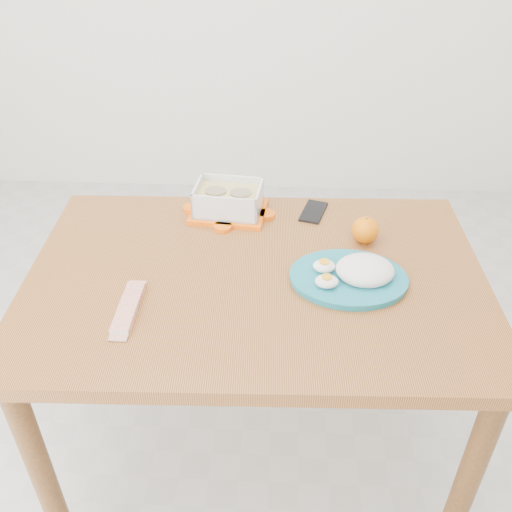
{
  "coord_description": "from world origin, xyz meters",
  "views": [
    {
      "loc": [
        0.2,
        -1.25,
        1.67
      ],
      "look_at": [
        0.15,
        -0.07,
        0.81
      ],
      "focal_mm": 40.0,
      "sensor_mm": 36.0,
      "label": 1
    }
  ],
  "objects_px": {
    "food_container": "(228,200)",
    "smartphone": "(313,212)",
    "dining_table": "(256,303)",
    "orange_fruit": "(365,230)",
    "rice_plate": "(354,273)"
  },
  "relations": [
    {
      "from": "rice_plate",
      "to": "dining_table",
      "type": "bearing_deg",
      "value": 178.51
    },
    {
      "from": "food_container",
      "to": "smartphone",
      "type": "xyz_separation_m",
      "value": [
        0.26,
        0.02,
        -0.04
      ]
    },
    {
      "from": "smartphone",
      "to": "orange_fruit",
      "type": "bearing_deg",
      "value": -30.76
    },
    {
      "from": "dining_table",
      "to": "orange_fruit",
      "type": "height_order",
      "value": "orange_fruit"
    },
    {
      "from": "rice_plate",
      "to": "orange_fruit",
      "type": "bearing_deg",
      "value": 78.18
    },
    {
      "from": "orange_fruit",
      "to": "rice_plate",
      "type": "height_order",
      "value": "rice_plate"
    },
    {
      "from": "food_container",
      "to": "orange_fruit",
      "type": "xyz_separation_m",
      "value": [
        0.4,
        -0.13,
        -0.01
      ]
    },
    {
      "from": "food_container",
      "to": "rice_plate",
      "type": "xyz_separation_m",
      "value": [
        0.35,
        -0.32,
        -0.02
      ]
    },
    {
      "from": "dining_table",
      "to": "smartphone",
      "type": "relative_size",
      "value": 9.76
    },
    {
      "from": "orange_fruit",
      "to": "smartphone",
      "type": "bearing_deg",
      "value": 133.01
    },
    {
      "from": "dining_table",
      "to": "food_container",
      "type": "distance_m",
      "value": 0.35
    },
    {
      "from": "rice_plate",
      "to": "food_container",
      "type": "bearing_deg",
      "value": 140.25
    },
    {
      "from": "orange_fruit",
      "to": "rice_plate",
      "type": "relative_size",
      "value": 0.24
    },
    {
      "from": "food_container",
      "to": "rice_plate",
      "type": "relative_size",
      "value": 0.77
    },
    {
      "from": "dining_table",
      "to": "food_container",
      "type": "bearing_deg",
      "value": 106.57
    }
  ]
}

